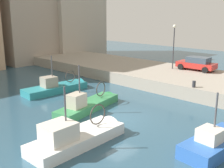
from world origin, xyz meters
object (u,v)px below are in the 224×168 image
object	(u,v)px
fishing_boat_white	(81,140)
fishing_boat_teal	(59,90)
parked_car_red	(197,63)
fishing_boat_green	(90,107)
fishing_boat_blue	(218,147)
quay_streetlamp	(174,39)
mooring_bollard_mid	(194,84)

from	to	relation	value
fishing_boat_white	fishing_boat_teal	bearing A→B (deg)	60.29
fishing_boat_white	parked_car_red	bearing A→B (deg)	7.38
fishing_boat_green	fishing_boat_blue	size ratio (longest dim) A/B	1.27
fishing_boat_white	fishing_boat_green	bearing A→B (deg)	42.78
fishing_boat_blue	quay_streetlamp	world-z (taller)	quay_streetlamp
fishing_boat_green	fishing_boat_blue	bearing A→B (deg)	-87.84
fishing_boat_green	parked_car_red	xyz separation A→B (m)	(14.05, -1.62, 1.81)
fishing_boat_blue	fishing_boat_white	distance (m)	7.64
fishing_boat_blue	quay_streetlamp	size ratio (longest dim) A/B	1.16
quay_streetlamp	fishing_boat_teal	bearing A→B (deg)	156.04
fishing_boat_teal	fishing_boat_white	distance (m)	11.33
fishing_boat_blue	mooring_bollard_mid	size ratio (longest dim) A/B	10.19
fishing_boat_teal	mooring_bollard_mid	distance (m)	12.33
fishing_boat_teal	fishing_boat_blue	bearing A→B (deg)	-93.30
fishing_boat_blue	mooring_bollard_mid	distance (m)	8.70
fishing_boat_green	quay_streetlamp	xyz separation A→B (m)	(12.91, 0.68, 4.33)
mooring_bollard_mid	quay_streetlamp	world-z (taller)	quay_streetlamp
fishing_boat_teal	mooring_bollard_mid	size ratio (longest dim) A/B	12.76
fishing_boat_blue	fishing_boat_white	world-z (taller)	fishing_boat_white
fishing_boat_blue	parked_car_red	bearing A→B (deg)	31.55
fishing_boat_teal	parked_car_red	world-z (taller)	fishing_boat_teal
fishing_boat_teal	fishing_boat_white	bearing A→B (deg)	-119.71
fishing_boat_white	quay_streetlamp	distance (m)	18.37
fishing_boat_blue	mooring_bollard_mid	xyz separation A→B (m)	(6.88, 5.15, 1.38)
fishing_boat_green	fishing_boat_teal	size ratio (longest dim) A/B	1.02
parked_car_red	fishing_boat_green	bearing A→B (deg)	173.41
fishing_boat_teal	parked_car_red	bearing A→B (deg)	-30.33
mooring_bollard_mid	fishing_boat_green	bearing A→B (deg)	146.15
parked_car_red	quay_streetlamp	bearing A→B (deg)	116.41
fishing_boat_green	parked_car_red	distance (m)	14.26
parked_car_red	mooring_bollard_mid	size ratio (longest dim) A/B	7.52
fishing_boat_teal	mooring_bollard_mid	xyz separation A→B (m)	(5.96, -10.71, 1.36)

